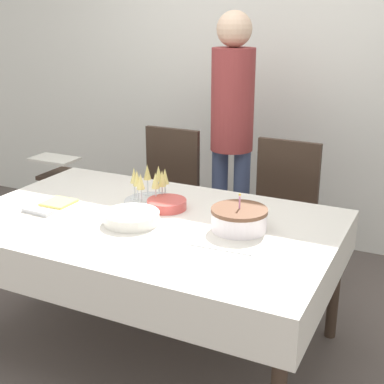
{
  "coord_description": "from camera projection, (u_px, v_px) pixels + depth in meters",
  "views": [
    {
      "loc": [
        1.28,
        -2.12,
        1.7
      ],
      "look_at": [
        0.16,
        0.15,
        0.85
      ],
      "focal_mm": 50.0,
      "sensor_mm": 36.0,
      "label": 1
    }
  ],
  "objects": [
    {
      "name": "plate_stack_dessert",
      "position": [
        167.0,
        204.0,
        2.78
      ],
      "size": [
        0.21,
        0.21,
        0.05
      ],
      "color": "#CC4C47",
      "rests_on": "dining_table"
    },
    {
      "name": "ground_plane",
      "position": [
        153.0,
        344.0,
        2.88
      ],
      "size": [
        12.0,
        12.0,
        0.0
      ],
      "primitive_type": "plane",
      "color": "#564C47"
    },
    {
      "name": "dining_chair_far_left",
      "position": [
        165.0,
        194.0,
        3.64
      ],
      "size": [
        0.42,
        0.42,
        0.96
      ],
      "color": "#38281E",
      "rests_on": "ground_plane"
    },
    {
      "name": "person_standing",
      "position": [
        232.0,
        118.0,
        3.49
      ],
      "size": [
        0.28,
        0.28,
        1.71
      ],
      "color": "#3F4C72",
      "rests_on": "ground_plane"
    },
    {
      "name": "high_chair",
      "position": [
        64.0,
        185.0,
        3.96
      ],
      "size": [
        0.33,
        0.35,
        0.71
      ],
      "color": "#38281E",
      "rests_on": "ground_plane"
    },
    {
      "name": "napkin_pile",
      "position": [
        59.0,
        203.0,
        2.86
      ],
      "size": [
        0.15,
        0.15,
        0.01
      ],
      "color": "#E0D166",
      "rests_on": "dining_table"
    },
    {
      "name": "cake_knife",
      "position": [
        219.0,
        249.0,
        2.31
      ],
      "size": [
        0.3,
        0.03,
        0.0
      ],
      "color": "silver",
      "rests_on": "dining_table"
    },
    {
      "name": "birthday_cake",
      "position": [
        239.0,
        219.0,
        2.5
      ],
      "size": [
        0.27,
        0.27,
        0.18
      ],
      "color": "white",
      "rests_on": "dining_table"
    },
    {
      "name": "dining_table",
      "position": [
        150.0,
        237.0,
        2.68
      ],
      "size": [
        1.83,
        1.15,
        0.73
      ],
      "color": "silver",
      "rests_on": "ground_plane"
    },
    {
      "name": "champagne_tray",
      "position": [
        150.0,
        184.0,
        2.87
      ],
      "size": [
        0.29,
        0.29,
        0.18
      ],
      "color": "silver",
      "rests_on": "dining_table"
    },
    {
      "name": "dining_chair_far_right",
      "position": [
        280.0,
        212.0,
        3.31
      ],
      "size": [
        0.43,
        0.43,
        0.96
      ],
      "color": "#38281E",
      "rests_on": "ground_plane"
    },
    {
      "name": "fork_pile",
      "position": [
        38.0,
        211.0,
        2.72
      ],
      "size": [
        0.17,
        0.07,
        0.02
      ],
      "color": "silver",
      "rests_on": "dining_table"
    },
    {
      "name": "plate_stack_main",
      "position": [
        132.0,
        218.0,
        2.59
      ],
      "size": [
        0.27,
        0.27,
        0.06
      ],
      "color": "silver",
      "rests_on": "dining_table"
    },
    {
      "name": "wall_back",
      "position": [
        267.0,
        62.0,
        3.93
      ],
      "size": [
        8.0,
        0.05,
        2.7
      ],
      "color": "silver",
      "rests_on": "ground_plane"
    }
  ]
}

